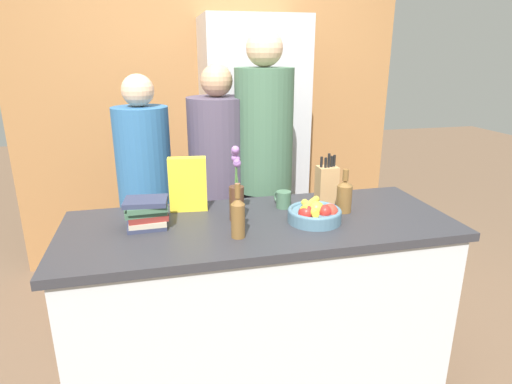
{
  "coord_description": "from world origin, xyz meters",
  "views": [
    {
      "loc": [
        -0.45,
        -1.83,
        1.68
      ],
      "look_at": [
        0.0,
        0.09,
        1.04
      ],
      "focal_mm": 30.0,
      "sensor_mm": 36.0,
      "label": 1
    }
  ],
  "objects_px": {
    "refrigerator": "(252,152)",
    "cereal_box": "(188,184)",
    "bottle_oil": "(238,216)",
    "person_in_red_tee": "(264,165)",
    "fruit_bowl": "(315,213)",
    "book_stack": "(147,213)",
    "coffee_mug": "(283,199)",
    "person_at_sink": "(146,191)",
    "knife_block": "(327,184)",
    "bottle_vinegar": "(344,195)",
    "person_in_blue": "(219,183)",
    "flower_vase": "(237,192)"
  },
  "relations": [
    {
      "from": "bottle_oil",
      "to": "person_in_red_tee",
      "type": "xyz_separation_m",
      "value": [
        0.32,
        0.79,
        0.01
      ]
    },
    {
      "from": "cereal_box",
      "to": "person_in_red_tee",
      "type": "xyz_separation_m",
      "value": [
        0.5,
        0.4,
        -0.03
      ]
    },
    {
      "from": "cereal_box",
      "to": "book_stack",
      "type": "bearing_deg",
      "value": -137.77
    },
    {
      "from": "bottle_oil",
      "to": "person_in_red_tee",
      "type": "distance_m",
      "value": 0.85
    },
    {
      "from": "flower_vase",
      "to": "cereal_box",
      "type": "distance_m",
      "value": 0.28
    },
    {
      "from": "person_in_red_tee",
      "to": "bottle_oil",
      "type": "bearing_deg",
      "value": -130.5
    },
    {
      "from": "coffee_mug",
      "to": "person_in_red_tee",
      "type": "relative_size",
      "value": 0.06
    },
    {
      "from": "coffee_mug",
      "to": "person_in_blue",
      "type": "distance_m",
      "value": 0.61
    },
    {
      "from": "person_at_sink",
      "to": "bottle_vinegar",
      "type": "bearing_deg",
      "value": -7.94
    },
    {
      "from": "book_stack",
      "to": "refrigerator",
      "type": "bearing_deg",
      "value": 57.96
    },
    {
      "from": "book_stack",
      "to": "person_in_blue",
      "type": "xyz_separation_m",
      "value": [
        0.43,
        0.67,
        -0.08
      ]
    },
    {
      "from": "refrigerator",
      "to": "cereal_box",
      "type": "height_order",
      "value": "refrigerator"
    },
    {
      "from": "coffee_mug",
      "to": "person_at_sink",
      "type": "bearing_deg",
      "value": 141.36
    },
    {
      "from": "refrigerator",
      "to": "coffee_mug",
      "type": "distance_m",
      "value": 1.13
    },
    {
      "from": "flower_vase",
      "to": "bottle_vinegar",
      "type": "relative_size",
      "value": 1.65
    },
    {
      "from": "bottle_oil",
      "to": "person_in_blue",
      "type": "xyz_separation_m",
      "value": [
        0.05,
        0.87,
        -0.11
      ]
    },
    {
      "from": "person_in_blue",
      "to": "cereal_box",
      "type": "bearing_deg",
      "value": -107.43
    },
    {
      "from": "person_in_blue",
      "to": "knife_block",
      "type": "bearing_deg",
      "value": -38.33
    },
    {
      "from": "coffee_mug",
      "to": "person_in_red_tee",
      "type": "xyz_separation_m",
      "value": [
        0.02,
        0.48,
        0.06
      ]
    },
    {
      "from": "cereal_box",
      "to": "coffee_mug",
      "type": "bearing_deg",
      "value": -8.52
    },
    {
      "from": "refrigerator",
      "to": "knife_block",
      "type": "relative_size",
      "value": 7.19
    },
    {
      "from": "flower_vase",
      "to": "book_stack",
      "type": "xyz_separation_m",
      "value": [
        -0.42,
        0.0,
        -0.07
      ]
    },
    {
      "from": "flower_vase",
      "to": "person_in_red_tee",
      "type": "relative_size",
      "value": 0.2
    },
    {
      "from": "flower_vase",
      "to": "coffee_mug",
      "type": "xyz_separation_m",
      "value": [
        0.27,
        0.12,
        -0.1
      ]
    },
    {
      "from": "person_in_red_tee",
      "to": "person_in_blue",
      "type": "bearing_deg",
      "value": 144.98
    },
    {
      "from": "bottle_oil",
      "to": "person_in_red_tee",
      "type": "relative_size",
      "value": 0.13
    },
    {
      "from": "fruit_bowl",
      "to": "book_stack",
      "type": "height_order",
      "value": "book_stack"
    },
    {
      "from": "coffee_mug",
      "to": "person_in_red_tee",
      "type": "bearing_deg",
      "value": 87.91
    },
    {
      "from": "refrigerator",
      "to": "coffee_mug",
      "type": "height_order",
      "value": "refrigerator"
    },
    {
      "from": "book_stack",
      "to": "bottle_vinegar",
      "type": "xyz_separation_m",
      "value": [
        0.96,
        -0.02,
        0.02
      ]
    },
    {
      "from": "book_stack",
      "to": "bottle_oil",
      "type": "xyz_separation_m",
      "value": [
        0.38,
        -0.2,
        0.03
      ]
    },
    {
      "from": "flower_vase",
      "to": "coffee_mug",
      "type": "bearing_deg",
      "value": 23.72
    },
    {
      "from": "person_in_red_tee",
      "to": "coffee_mug",
      "type": "bearing_deg",
      "value": -110.83
    },
    {
      "from": "person_at_sink",
      "to": "person_in_blue",
      "type": "bearing_deg",
      "value": 26.53
    },
    {
      "from": "knife_block",
      "to": "bottle_vinegar",
      "type": "height_order",
      "value": "knife_block"
    },
    {
      "from": "book_stack",
      "to": "person_in_blue",
      "type": "bearing_deg",
      "value": 57.06
    },
    {
      "from": "refrigerator",
      "to": "book_stack",
      "type": "height_order",
      "value": "refrigerator"
    },
    {
      "from": "person_in_blue",
      "to": "person_in_red_tee",
      "type": "xyz_separation_m",
      "value": [
        0.27,
        -0.08,
        0.12
      ]
    },
    {
      "from": "fruit_bowl",
      "to": "person_in_blue",
      "type": "height_order",
      "value": "person_in_blue"
    },
    {
      "from": "coffee_mug",
      "to": "person_at_sink",
      "type": "relative_size",
      "value": 0.07
    },
    {
      "from": "person_in_blue",
      "to": "bottle_oil",
      "type": "bearing_deg",
      "value": -85.24
    },
    {
      "from": "book_stack",
      "to": "person_in_red_tee",
      "type": "height_order",
      "value": "person_in_red_tee"
    },
    {
      "from": "person_at_sink",
      "to": "refrigerator",
      "type": "bearing_deg",
      "value": 62.76
    },
    {
      "from": "flower_vase",
      "to": "person_at_sink",
      "type": "xyz_separation_m",
      "value": [
        -0.43,
        0.68,
        -0.18
      ]
    },
    {
      "from": "fruit_bowl",
      "to": "book_stack",
      "type": "xyz_separation_m",
      "value": [
        -0.77,
        0.12,
        0.03
      ]
    },
    {
      "from": "bottle_oil",
      "to": "person_in_blue",
      "type": "bearing_deg",
      "value": 86.84
    },
    {
      "from": "bottle_vinegar",
      "to": "person_in_red_tee",
      "type": "relative_size",
      "value": 0.12
    },
    {
      "from": "knife_block",
      "to": "bottle_oil",
      "type": "height_order",
      "value": "knife_block"
    },
    {
      "from": "cereal_box",
      "to": "person_at_sink",
      "type": "xyz_separation_m",
      "value": [
        -0.22,
        0.49,
        -0.17
      ]
    },
    {
      "from": "fruit_bowl",
      "to": "bottle_vinegar",
      "type": "xyz_separation_m",
      "value": [
        0.19,
        0.1,
        0.04
      ]
    }
  ]
}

